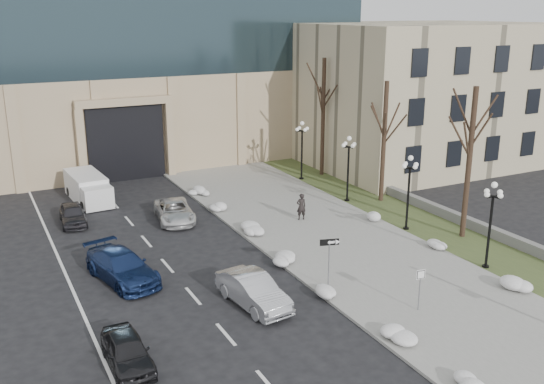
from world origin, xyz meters
The scene contains 32 objects.
ground centered at (0.00, 0.00, 0.00)m, with size 160.00×160.00×0.00m, color black.
sidewalk centered at (3.50, 14.00, 0.06)m, with size 9.00×40.00×0.12m, color gray.
curb centered at (-1.00, 14.00, 0.07)m, with size 0.30×40.00×0.14m, color gray.
grass_strip centered at (10.00, 14.00, 0.05)m, with size 4.00×40.00×0.10m, color #3A4A25.
stone_wall centered at (12.00, 16.00, 0.35)m, with size 0.50×30.00×0.70m, color slate.
classical_building centered at (22.00, 27.98, 6.00)m, with size 22.00×18.12×12.00m.
car_a centered at (-10.74, 5.54, 0.64)m, with size 1.51×3.74×1.27m, color black.
car_b centered at (-4.35, 7.84, 0.74)m, with size 1.57×4.50×1.48m, color #B2B4BA.
car_c centered at (-9.04, 13.26, 0.76)m, with size 2.12×5.21×1.51m, color navy.
car_d centered at (-3.84, 20.76, 0.66)m, with size 2.18×4.72×1.31m, color silver.
car_e centered at (-9.78, 23.10, 0.64)m, with size 1.52×3.79×1.29m, color #2E2D33.
pedestrian centered at (3.38, 16.94, 0.99)m, with size 0.64×0.42×1.74m, color black.
box_truck centered at (-7.92, 27.65, 0.91)m, with size 2.42×6.02×1.87m.
one_way_sign centered at (-0.26, 7.60, 2.18)m, with size 0.97×0.45×2.64m.
keep_sign centered at (1.97, 3.86, 1.53)m, with size 0.45×0.11×2.08m.
snow_clump_a centered at (-0.42, -1.58, 0.30)m, with size 1.10×1.60×0.36m, color silver.
snow_clump_b centered at (-0.62, 2.12, 0.30)m, with size 1.10×1.60×0.36m, color silver.
snow_clump_c centered at (-0.79, 6.58, 0.30)m, with size 1.10×1.60×0.36m, color silver.
snow_clump_d centered at (-0.87, 11.24, 0.30)m, with size 1.10×1.60×0.36m, color silver.
snow_clump_e centered at (-0.49, 16.26, 0.30)m, with size 1.10×1.60×0.36m, color silver.
snow_clump_f centered at (-0.53, 20.72, 0.30)m, with size 1.10×1.60×0.36m, color silver.
snow_clump_g centered at (-0.56, 25.12, 0.30)m, with size 1.10×1.60×0.36m, color silver.
snow_clump_h centered at (7.64, 3.09, 0.30)m, with size 1.10×1.60×0.36m, color silver.
snow_clump_i centered at (7.58, 8.92, 0.30)m, with size 1.10×1.60×0.36m, color silver.
snow_clump_j centered at (7.32, 14.59, 0.30)m, with size 1.10×1.60×0.36m, color silver.
lamppost_a centered at (8.30, 6.00, 3.07)m, with size 1.18×1.18×4.76m.
lamppost_b centered at (8.30, 12.50, 3.07)m, with size 1.18×1.18×4.76m.
lamppost_c centered at (8.30, 19.00, 3.07)m, with size 1.18×1.18×4.76m.
lamppost_d centered at (8.30, 25.50, 3.07)m, with size 1.18×1.18×4.76m.
tree_near centered at (10.50, 10.00, 5.83)m, with size 3.20×3.20×9.00m.
tree_mid centered at (10.50, 18.00, 5.50)m, with size 3.20×3.20×8.50m.
tree_far centered at (10.50, 26.00, 6.15)m, with size 3.20×3.20×9.50m.
Camera 1 is at (-15.06, -15.00, 13.05)m, focal length 40.00 mm.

